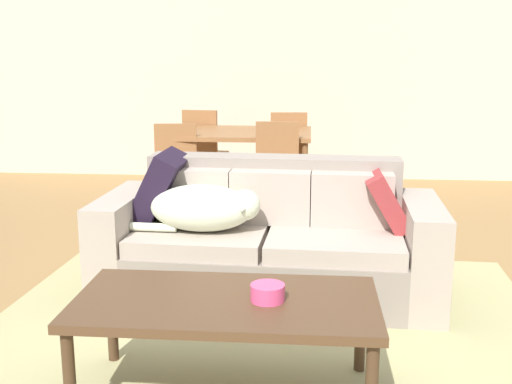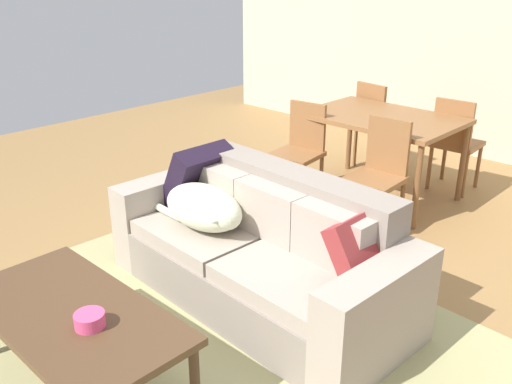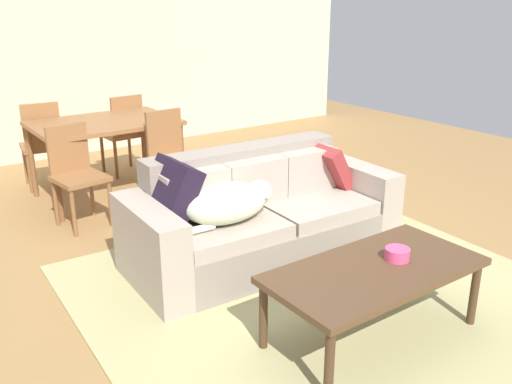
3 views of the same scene
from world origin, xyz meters
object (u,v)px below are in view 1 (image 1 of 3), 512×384
object	(u,v)px
dining_chair_far_left	(203,149)
dog_on_left_cushion	(205,208)
dining_chair_near_left	(175,170)
bowl_on_coffee_table	(268,293)
throw_pillow_by_left_arm	(159,188)
dining_table	(239,139)
coffee_table	(226,309)
dining_chair_near_right	(277,172)
dining_chair_far_right	(288,150)
throw_pillow_by_right_arm	(387,201)
couch	(269,243)

from	to	relation	value
dining_chair_far_left	dog_on_left_cushion	bearing A→B (deg)	107.53
dog_on_left_cushion	dining_chair_far_left	world-z (taller)	dining_chair_far_left
dining_chair_near_left	bowl_on_coffee_table	bearing A→B (deg)	-77.73
throw_pillow_by_left_arm	dining_table	distance (m)	1.94
coffee_table	bowl_on_coffee_table	world-z (taller)	bowl_on_coffee_table
dining_chair_near_right	dining_chair_far_right	distance (m)	1.21
dining_chair_far_right	dining_chair_near_right	bearing A→B (deg)	84.02
dining_chair_far_left	dining_chair_far_right	distance (m)	0.88
dog_on_left_cushion	bowl_on_coffee_table	size ratio (longest dim) A/B	5.34
dining_chair_far_left	coffee_table	bearing A→B (deg)	108.63
coffee_table	dining_chair_near_left	size ratio (longest dim) A/B	1.46
throw_pillow_by_right_arm	dining_table	distance (m)	2.28
throw_pillow_by_right_arm	bowl_on_coffee_table	world-z (taller)	throw_pillow_by_right_arm
bowl_on_coffee_table	dining_chair_near_right	bearing A→B (deg)	92.22
dining_chair_far_right	dining_table	bearing A→B (deg)	49.68
bowl_on_coffee_table	dining_table	xyz separation A→B (m)	(-0.49, 3.26, 0.20)
throw_pillow_by_left_arm	couch	bearing A→B (deg)	-6.87
bowl_on_coffee_table	dining_table	world-z (taller)	dining_table
dining_chair_far_right	coffee_table	bearing A→B (deg)	84.52
dog_on_left_cushion	dining_table	xyz separation A→B (m)	(-0.04, 2.15, 0.13)
dog_on_left_cushion	throw_pillow_by_right_arm	xyz separation A→B (m)	(1.08, 0.17, 0.03)
dining_chair_near_right	dining_chair_near_left	bearing A→B (deg)	172.16
throw_pillow_by_left_arm	coffee_table	xyz separation A→B (m)	(0.60, -1.34, -0.22)
throw_pillow_by_left_arm	throw_pillow_by_right_arm	xyz separation A→B (m)	(1.41, -0.06, -0.04)
throw_pillow_by_left_arm	throw_pillow_by_right_arm	world-z (taller)	throw_pillow_by_left_arm
bowl_on_coffee_table	dining_chair_far_left	world-z (taller)	dining_chair_far_left
throw_pillow_by_right_arm	coffee_table	world-z (taller)	throw_pillow_by_right_arm
dining_chair_near_right	dining_chair_far_right	world-z (taller)	dining_chair_near_right
couch	throw_pillow_by_right_arm	world-z (taller)	couch
bowl_on_coffee_table	dining_chair_far_right	distance (m)	3.85
dog_on_left_cushion	dining_chair_far_left	bearing A→B (deg)	102.43
dog_on_left_cushion	coffee_table	size ratio (longest dim) A/B	0.60
dog_on_left_cushion	dining_chair_near_right	distance (m)	1.57
couch	dining_table	xyz separation A→B (m)	(-0.41, 2.01, 0.37)
dog_on_left_cushion	couch	bearing A→B (deg)	23.61
bowl_on_coffee_table	dining_chair_near_left	xyz separation A→B (m)	(-0.97, 2.71, -0.00)
dining_table	dining_chair_far_left	size ratio (longest dim) A/B	1.46
dining_chair_near_right	dining_chair_far_right	size ratio (longest dim) A/B	1.02
dog_on_left_cushion	throw_pillow_by_left_arm	world-z (taller)	throw_pillow_by_left_arm
dining_table	dining_chair_far_right	size ratio (longest dim) A/B	1.48
couch	dining_chair_far_left	bearing A→B (deg)	110.58
bowl_on_coffee_table	dining_chair_far_left	size ratio (longest dim) A/B	0.16
couch	throw_pillow_by_right_arm	distance (m)	0.76
coffee_table	dining_table	size ratio (longest dim) A/B	0.96
dog_on_left_cushion	dining_chair_near_left	xyz separation A→B (m)	(-0.53, 1.60, -0.08)
couch	throw_pillow_by_right_arm	size ratio (longest dim) A/B	5.66
dog_on_left_cushion	dining_chair_far_right	xyz separation A→B (m)	(0.39, 2.74, -0.07)
throw_pillow_by_left_arm	dining_chair_far_left	size ratio (longest dim) A/B	0.50
throw_pillow_by_left_arm	dining_chair_near_left	distance (m)	1.40
dining_chair_near_left	dining_chair_far_left	bearing A→B (deg)	80.30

